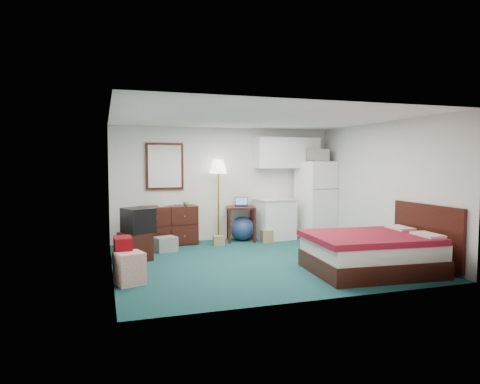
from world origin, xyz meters
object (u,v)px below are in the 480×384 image
object	(u,v)px
dresser	(168,225)
bed	(371,253)
tv_stand	(135,246)
kitchen_counter	(275,220)
floor_lamp	(218,200)
fridge	(315,199)
suitcase	(123,258)
desk	(241,224)

from	to	relation	value
dresser	bed	bearing A→B (deg)	-54.68
tv_stand	kitchen_counter	bearing A→B (deg)	3.72
kitchen_counter	floor_lamp	bearing A→B (deg)	164.99
floor_lamp	kitchen_counter	bearing A→B (deg)	-6.26
kitchen_counter	fridge	xyz separation A→B (m)	(1.01, -0.03, 0.43)
suitcase	bed	bearing A→B (deg)	-13.04
desk	tv_stand	world-z (taller)	desk
dresser	kitchen_counter	bearing A→B (deg)	-6.37
suitcase	dresser	bearing A→B (deg)	66.11
dresser	desk	xyz separation A→B (m)	(1.61, -0.05, -0.03)
dresser	tv_stand	xyz separation A→B (m)	(-0.76, -1.23, -0.17)
desk	suitcase	world-z (taller)	desk
fridge	tv_stand	distance (m)	4.37
kitchen_counter	bed	distance (m)	3.20
kitchen_counter	suitcase	xyz separation A→B (m)	(-3.42, -2.44, -0.12)
bed	suitcase	distance (m)	3.82
kitchen_counter	suitcase	size ratio (longest dim) A/B	1.38
kitchen_counter	fridge	bearing A→B (deg)	-10.46
floor_lamp	desk	bearing A→B (deg)	-14.08
fridge	tv_stand	size ratio (longest dim) A/B	3.31
tv_stand	floor_lamp	bearing A→B (deg)	18.18
fridge	tv_stand	xyz separation A→B (m)	(-4.17, -1.13, -0.64)
desk	bed	distance (m)	3.39
floor_lamp	suitcase	size ratio (longest dim) A/B	2.81
desk	fridge	size ratio (longest dim) A/B	0.43
floor_lamp	desk	distance (m)	0.71
fridge	bed	bearing A→B (deg)	-111.98
floor_lamp	kitchen_counter	xyz separation A→B (m)	(1.28, -0.14, -0.46)
dresser	suitcase	bearing A→B (deg)	-116.79
fridge	bed	world-z (taller)	fridge
bed	dresser	bearing A→B (deg)	134.54
suitcase	kitchen_counter	bearing A→B (deg)	33.64
dresser	floor_lamp	world-z (taller)	floor_lamp
desk	floor_lamp	bearing A→B (deg)	178.08
dresser	bed	size ratio (longest dim) A/B	0.64
floor_lamp	bed	xyz separation A→B (m)	(1.60, -3.32, -0.60)
desk	kitchen_counter	distance (m)	0.80
dresser	floor_lamp	distance (m)	1.23
desk	tv_stand	bearing A→B (deg)	-141.24
fridge	dresser	bearing A→B (deg)	168.59
desk	dresser	bearing A→B (deg)	-169.62
desk	bed	world-z (taller)	desk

